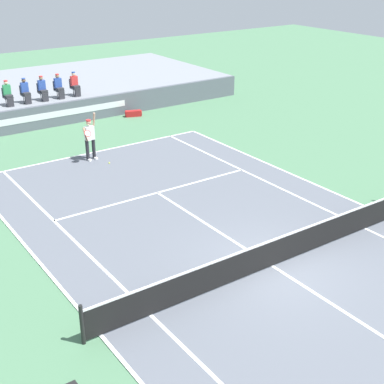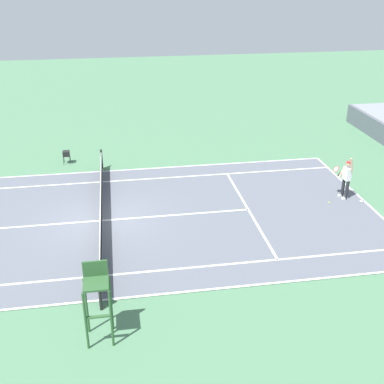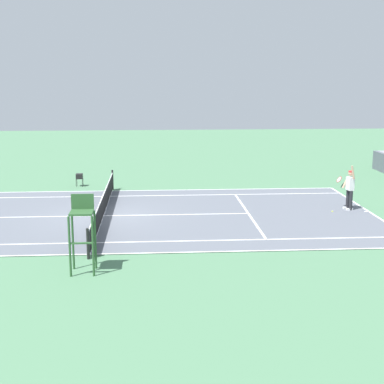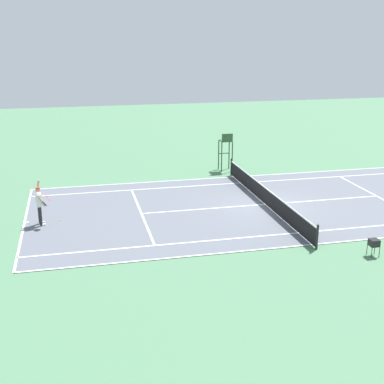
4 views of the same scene
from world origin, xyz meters
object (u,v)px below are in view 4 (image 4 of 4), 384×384
object	(u,v)px
umpire_chair	(226,147)
tennis_player	(39,205)
ball_hopper	(374,242)
tennis_ball	(61,220)

from	to	relation	value
umpire_chair	tennis_player	bearing A→B (deg)	124.67
tennis_player	ball_hopper	size ratio (longest dim) A/B	2.98
ball_hopper	tennis_player	bearing A→B (deg)	63.29
tennis_ball	ball_hopper	distance (m)	14.01
tennis_player	umpire_chair	world-z (taller)	umpire_chair
umpire_chair	ball_hopper	bearing A→B (deg)	-172.38
tennis_player	tennis_ball	world-z (taller)	tennis_player
tennis_player	tennis_ball	xyz separation A→B (m)	(0.42, -0.88, -0.96)
tennis_player	ball_hopper	bearing A→B (deg)	-116.71
tennis_player	tennis_ball	size ratio (longest dim) A/B	30.63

